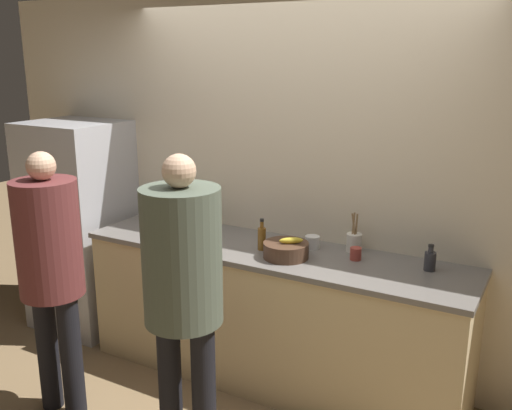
# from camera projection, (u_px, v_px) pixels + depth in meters

# --- Properties ---
(ground_plane) EXTENTS (14.00, 14.00, 0.00)m
(ground_plane) POSITION_uv_depth(u_px,v_px,m) (244.00, 404.00, 3.65)
(ground_plane) COLOR #8C704C
(wall_back) EXTENTS (5.20, 0.06, 2.60)m
(wall_back) POSITION_uv_depth(u_px,v_px,m) (296.00, 185.00, 3.93)
(wall_back) COLOR beige
(wall_back) RESTS_ON ground_plane
(counter) EXTENTS (2.62, 0.70, 0.94)m
(counter) POSITION_uv_depth(u_px,v_px,m) (273.00, 314.00, 3.86)
(counter) COLOR beige
(counter) RESTS_ON ground_plane
(refrigerator) EXTENTS (0.72, 0.67, 1.67)m
(refrigerator) POSITION_uv_depth(u_px,v_px,m) (80.00, 226.00, 4.58)
(refrigerator) COLOR #B7B7BC
(refrigerator) RESTS_ON ground_plane
(person_left) EXTENTS (0.37, 0.37, 1.65)m
(person_left) POSITION_uv_depth(u_px,v_px,m) (50.00, 261.00, 3.34)
(person_left) COLOR black
(person_left) RESTS_ON ground_plane
(person_center) EXTENTS (0.41, 0.41, 1.71)m
(person_center) POSITION_uv_depth(u_px,v_px,m) (183.00, 279.00, 2.93)
(person_center) COLOR black
(person_center) RESTS_ON ground_plane
(fruit_bowl) EXTENTS (0.29, 0.29, 0.14)m
(fruit_bowl) POSITION_uv_depth(u_px,v_px,m) (286.00, 250.00, 3.56)
(fruit_bowl) COLOR #4C3323
(fruit_bowl) RESTS_ON counter
(utensil_crock) EXTENTS (0.10, 0.10, 0.26)m
(utensil_crock) POSITION_uv_depth(u_px,v_px,m) (354.00, 242.00, 3.67)
(utensil_crock) COLOR silver
(utensil_crock) RESTS_ON counter
(bottle_dark) EXTENTS (0.07, 0.07, 0.16)m
(bottle_dark) POSITION_uv_depth(u_px,v_px,m) (430.00, 260.00, 3.35)
(bottle_dark) COLOR #333338
(bottle_dark) RESTS_ON counter
(bottle_amber) EXTENTS (0.05, 0.05, 0.21)m
(bottle_amber) POSITION_uv_depth(u_px,v_px,m) (262.00, 238.00, 3.69)
(bottle_amber) COLOR brown
(bottle_amber) RESTS_ON counter
(bottle_clear) EXTENTS (0.06, 0.06, 0.20)m
(bottle_clear) POSITION_uv_depth(u_px,v_px,m) (167.00, 215.00, 4.22)
(bottle_clear) COLOR silver
(bottle_clear) RESTS_ON counter
(cup_red) EXTENTS (0.07, 0.07, 0.08)m
(cup_red) POSITION_uv_depth(u_px,v_px,m) (356.00, 254.00, 3.53)
(cup_red) COLOR #A33D33
(cup_red) RESTS_ON counter
(cup_white) EXTENTS (0.09, 0.09, 0.08)m
(cup_white) POSITION_uv_depth(u_px,v_px,m) (312.00, 242.00, 3.73)
(cup_white) COLOR white
(cup_white) RESTS_ON counter
(potted_plant) EXTENTS (0.17, 0.17, 0.24)m
(potted_plant) POSITION_uv_depth(u_px,v_px,m) (197.00, 208.00, 4.22)
(potted_plant) COLOR beige
(potted_plant) RESTS_ON counter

